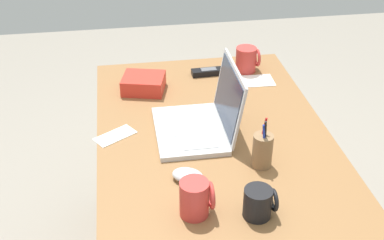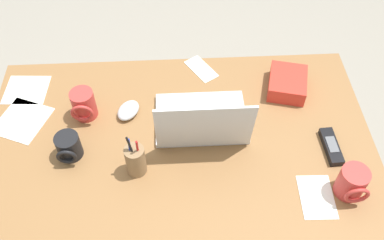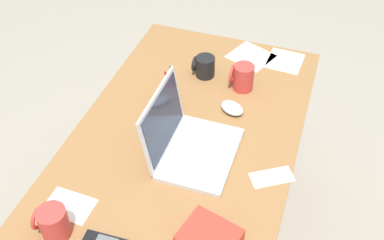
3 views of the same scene
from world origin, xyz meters
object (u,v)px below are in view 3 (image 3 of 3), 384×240
object	(u,v)px
coffee_mug_tall	(242,77)
coffee_mug_spare	(53,222)
pen_holder	(169,93)
snack_bag	(209,239)
computer_mouse	(232,108)
coffee_mug_white	(204,66)
laptop	(188,143)

from	to	relation	value
coffee_mug_tall	coffee_mug_spare	bearing A→B (deg)	157.09
coffee_mug_spare	pen_holder	bearing A→B (deg)	-9.99
coffee_mug_spare	snack_bag	size ratio (longest dim) A/B	0.66
coffee_mug_spare	snack_bag	xyz separation A→B (m)	(0.11, -0.45, -0.02)
snack_bag	coffee_mug_spare	bearing A→B (deg)	103.39
computer_mouse	snack_bag	size ratio (longest dim) A/B	0.61
computer_mouse	coffee_mug_tall	distance (m)	0.16
coffee_mug_spare	pen_holder	world-z (taller)	pen_holder
coffee_mug_white	coffee_mug_spare	world-z (taller)	coffee_mug_spare
coffee_mug_spare	pen_holder	xyz separation A→B (m)	(0.66, -0.12, 0.00)
coffee_mug_tall	snack_bag	world-z (taller)	coffee_mug_tall
coffee_mug_spare	laptop	bearing A→B (deg)	-31.59
laptop	coffee_mug_spare	distance (m)	0.51
coffee_mug_tall	pen_holder	size ratio (longest dim) A/B	0.63
laptop	coffee_mug_white	xyz separation A→B (m)	(0.44, 0.08, -0.00)
computer_mouse	pen_holder	size ratio (longest dim) A/B	0.56
laptop	coffee_mug_tall	bearing A→B (deg)	-12.23
coffee_mug_tall	computer_mouse	bearing A→B (deg)	179.99
coffee_mug_white	coffee_mug_tall	distance (m)	0.17
laptop	coffee_mug_tall	world-z (taller)	laptop
coffee_mug_tall	pen_holder	xyz separation A→B (m)	(-0.19, 0.24, 0.00)
laptop	snack_bag	world-z (taller)	laptop
computer_mouse	coffee_mug_tall	bearing A→B (deg)	28.26
laptop	computer_mouse	distance (m)	0.27
coffee_mug_tall	snack_bag	xyz separation A→B (m)	(-0.74, -0.09, -0.02)
coffee_mug_white	pen_holder	distance (m)	0.23
pen_holder	coffee_mug_spare	bearing A→B (deg)	170.01
coffee_mug_white	coffee_mug_spare	size ratio (longest dim) A/B	0.86
laptop	coffee_mug_spare	size ratio (longest dim) A/B	3.00
computer_mouse	coffee_mug_spare	xyz separation A→B (m)	(-0.69, 0.36, 0.04)
pen_holder	snack_bag	world-z (taller)	pen_holder
laptop	coffee_mug_white	size ratio (longest dim) A/B	3.48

